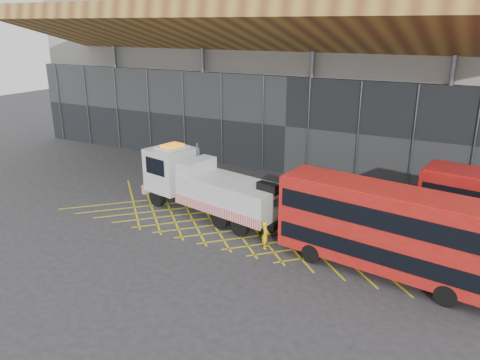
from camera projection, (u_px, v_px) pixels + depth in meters
The scene contains 6 objects.
ground_plane at pixel (190, 214), 31.02m from camera, with size 120.00×120.00×0.00m, color #2A2A2C.
road_markings at pixel (232, 223), 29.59m from camera, with size 23.16×7.16×0.01m.
construction_building at pixel (316, 59), 42.72m from camera, with size 55.00×23.97×18.00m.
recovery_truck at pixel (206, 185), 30.46m from camera, with size 12.35×5.05×4.29m.
bus_towed at pixel (388, 228), 22.80m from camera, with size 11.33×4.19×4.51m.
worker at pixel (265, 235), 26.08m from camera, with size 0.57×0.38×1.57m, color yellow.
Camera 1 is at (16.46, -23.76, 11.94)m, focal length 35.00 mm.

